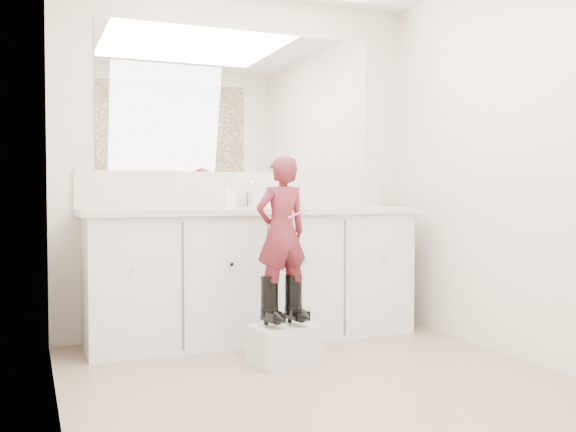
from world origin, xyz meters
name	(u,v)px	position (x,y,z in m)	size (l,w,h in m)	color
floor	(334,389)	(0.00, 0.00, 0.00)	(3.00, 3.00, 0.00)	#806653
wall_back	(241,164)	(0.00, 1.50, 1.20)	(2.60, 2.60, 0.00)	beige
wall_front	(573,118)	(0.00, -1.50, 1.20)	(2.60, 2.60, 0.00)	beige
wall_left	(57,143)	(-1.30, 0.00, 1.20)	(3.00, 3.00, 0.00)	beige
wall_right	(538,157)	(1.30, 0.00, 1.20)	(3.00, 3.00, 0.00)	beige
vanity_cabinet	(254,276)	(0.00, 1.23, 0.42)	(2.20, 0.55, 0.85)	silver
countertop	(254,211)	(0.00, 1.21, 0.87)	(2.28, 0.58, 0.04)	beige
backsplash	(242,190)	(0.00, 1.49, 1.02)	(2.28, 0.03, 0.25)	beige
mirror	(241,102)	(0.00, 1.49, 1.64)	(2.00, 0.02, 1.00)	white
faucet	(247,200)	(0.00, 1.38, 0.94)	(0.08, 0.08, 0.10)	silver
cup	(305,200)	(0.39, 1.25, 0.94)	(0.11, 0.11, 0.10)	beige
soap_bottle	(227,195)	(-0.19, 1.23, 0.98)	(0.08, 0.08, 0.18)	white
step_stool	(283,345)	(-0.06, 0.55, 0.11)	(0.35, 0.29, 0.22)	silver
boot_left	(269,301)	(-0.13, 0.57, 0.37)	(0.11, 0.19, 0.29)	black
boot_right	(293,299)	(0.02, 0.57, 0.37)	(0.11, 0.19, 0.29)	black
toddler	(282,232)	(-0.06, 0.57, 0.76)	(0.32, 0.21, 0.88)	#9E303D
toothbrush	(298,214)	(0.01, 0.49, 0.87)	(0.01, 0.01, 0.14)	#DD557C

